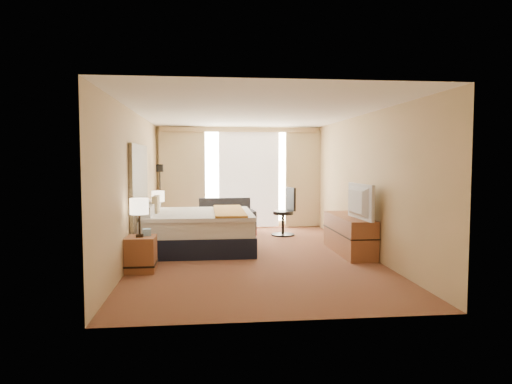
{
  "coord_description": "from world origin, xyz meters",
  "views": [
    {
      "loc": [
        -0.83,
        -8.28,
        1.75
      ],
      "look_at": [
        0.11,
        0.4,
        1.14
      ],
      "focal_mm": 32.0,
      "sensor_mm": 36.0,
      "label": 1
    }
  ],
  "objects": [
    {
      "name": "media_dresser",
      "position": [
        1.83,
        0.0,
        0.35
      ],
      "size": [
        0.5,
        1.8,
        0.7
      ],
      "primitive_type": "cube",
      "color": "#935635",
      "rests_on": "floor"
    },
    {
      "name": "television",
      "position": [
        1.78,
        -0.45,
        1.01
      ],
      "size": [
        0.2,
        1.1,
        0.63
      ],
      "primitive_type": "imported",
      "rotation": [
        0.0,
        0.0,
        1.62
      ],
      "color": "black",
      "rests_on": "media_dresser"
    },
    {
      "name": "telephone",
      "position": [
        -1.76,
        1.34,
        0.59
      ],
      "size": [
        0.2,
        0.16,
        0.08
      ],
      "primitive_type": "cube",
      "rotation": [
        0.0,
        0.0,
        0.02
      ],
      "color": "black",
      "rests_on": "nightstand_right"
    },
    {
      "name": "nightstand_left",
      "position": [
        -1.87,
        -1.05,
        0.28
      ],
      "size": [
        0.45,
        0.52,
        0.55
      ],
      "primitive_type": "cube",
      "color": "#935635",
      "rests_on": "floor"
    },
    {
      "name": "wall_front",
      "position": [
        0.0,
        -3.5,
        1.3
      ],
      "size": [
        4.2,
        0.02,
        2.6
      ],
      "primitive_type": "cube",
      "color": "tan",
      "rests_on": "ground"
    },
    {
      "name": "lamp_right",
      "position": [
        -1.85,
        1.38,
        0.98
      ],
      "size": [
        0.26,
        0.26,
        0.55
      ],
      "color": "black",
      "rests_on": "nightstand_right"
    },
    {
      "name": "nightstand_right",
      "position": [
        -1.87,
        1.45,
        0.28
      ],
      "size": [
        0.45,
        0.52,
        0.55
      ],
      "primitive_type": "cube",
      "color": "#935635",
      "rests_on": "floor"
    },
    {
      "name": "desk_chair",
      "position": [
        0.98,
        2.12,
        0.5
      ],
      "size": [
        0.54,
        0.54,
        1.11
      ],
      "rotation": [
        0.0,
        0.0,
        0.28
      ],
      "color": "black",
      "rests_on": "floor"
    },
    {
      "name": "ceiling",
      "position": [
        0.0,
        0.0,
        2.6
      ],
      "size": [
        4.2,
        7.0,
        0.02
      ],
      "primitive_type": "cube",
      "color": "white",
      "rests_on": "wall_back"
    },
    {
      "name": "wall_right",
      "position": [
        2.1,
        0.0,
        1.3
      ],
      "size": [
        0.02,
        7.0,
        2.6
      ],
      "primitive_type": "cube",
      "color": "tan",
      "rests_on": "ground"
    },
    {
      "name": "floor",
      "position": [
        0.0,
        0.0,
        0.0
      ],
      "size": [
        4.2,
        7.0,
        0.02
      ],
      "primitive_type": "cube",
      "color": "maroon",
      "rests_on": "ground"
    },
    {
      "name": "bed",
      "position": [
        -1.06,
        0.59,
        0.39
      ],
      "size": [
        2.19,
        2.0,
        1.06
      ],
      "color": "black",
      "rests_on": "floor"
    },
    {
      "name": "tissue_box",
      "position": [
        -1.78,
        -0.98,
        0.61
      ],
      "size": [
        0.15,
        0.15,
        0.11
      ],
      "primitive_type": "cube",
      "rotation": [
        0.0,
        0.0,
        0.24
      ],
      "color": "#8DB8DA",
      "rests_on": "nightstand_left"
    },
    {
      "name": "loveseat",
      "position": [
        -0.38,
        2.49,
        0.28
      ],
      "size": [
        1.39,
        0.82,
        0.83
      ],
      "rotation": [
        0.0,
        0.0,
        0.08
      ],
      "color": "#59191B",
      "rests_on": "floor"
    },
    {
      "name": "wall_back",
      "position": [
        0.0,
        3.5,
        1.3
      ],
      "size": [
        4.2,
        0.02,
        2.6
      ],
      "primitive_type": "cube",
      "color": "tan",
      "rests_on": "ground"
    },
    {
      "name": "lamp_left",
      "position": [
        -1.88,
        -1.1,
        1.02
      ],
      "size": [
        0.29,
        0.29,
        0.61
      ],
      "color": "black",
      "rests_on": "nightstand_left"
    },
    {
      "name": "wall_left",
      "position": [
        -2.1,
        0.0,
        1.3
      ],
      "size": [
        0.02,
        7.0,
        2.6
      ],
      "primitive_type": "cube",
      "color": "tan",
      "rests_on": "ground"
    },
    {
      "name": "floor_lamp",
      "position": [
        -1.9,
        2.3,
        1.17
      ],
      "size": [
        0.21,
        0.21,
        1.65
      ],
      "color": "black",
      "rests_on": "floor"
    },
    {
      "name": "window",
      "position": [
        0.25,
        3.47,
        1.32
      ],
      "size": [
        2.3,
        0.02,
        2.3
      ],
      "primitive_type": "cube",
      "color": "silver",
      "rests_on": "wall_back"
    },
    {
      "name": "headboard",
      "position": [
        -2.06,
        0.2,
        1.28
      ],
      "size": [
        0.06,
        1.85,
        1.5
      ],
      "primitive_type": "cube",
      "color": "black",
      "rests_on": "wall_left"
    },
    {
      "name": "curtains",
      "position": [
        -0.0,
        3.39,
        1.41
      ],
      "size": [
        4.12,
        0.19,
        2.56
      ],
      "color": "beige",
      "rests_on": "floor"
    }
  ]
}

